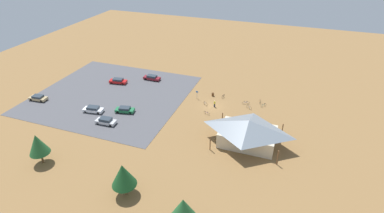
# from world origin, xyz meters

# --- Properties ---
(ground) EXTENTS (160.00, 160.00, 0.00)m
(ground) POSITION_xyz_m (0.00, 0.00, 0.00)
(ground) COLOR olive
(ground) RESTS_ON ground
(parking_lot_asphalt) EXTENTS (37.09, 34.92, 0.05)m
(parking_lot_asphalt) POSITION_xyz_m (26.06, 2.81, 0.03)
(parking_lot_asphalt) COLOR #4C4C51
(parking_lot_asphalt) RESTS_ON ground
(bike_pavilion) EXTENTS (12.86, 9.37, 5.30)m
(bike_pavilion) POSITION_xyz_m (-10.54, 11.58, 2.94)
(bike_pavilion) COLOR beige
(bike_pavilion) RESTS_ON ground
(trash_bin) EXTENTS (0.60, 0.60, 0.90)m
(trash_bin) POSITION_xyz_m (1.35, -5.08, 0.45)
(trash_bin) COLOR brown
(trash_bin) RESTS_ON ground
(lot_sign) EXTENTS (0.56, 0.08, 2.20)m
(lot_sign) POSITION_xyz_m (4.70, -2.38, 1.41)
(lot_sign) COLOR #99999E
(lot_sign) RESTS_ON ground
(pine_center) EXTENTS (3.97, 3.97, 6.44)m
(pine_center) POSITION_xyz_m (-6.12, 35.00, 4.54)
(pine_center) COLOR brown
(pine_center) RESTS_ON ground
(pine_mideast) EXTENTS (3.95, 3.95, 6.02)m
(pine_mideast) POSITION_xyz_m (5.15, 31.51, 4.05)
(pine_mideast) COLOR brown
(pine_mideast) RESTS_ON ground
(pine_far_west) EXTENTS (3.57, 3.57, 6.08)m
(pine_far_west) POSITION_xyz_m (23.28, 29.89, 4.14)
(pine_far_west) COLOR brown
(pine_far_west) RESTS_ON ground
(bicycle_white_edge_north) EXTENTS (1.45, 1.02, 0.87)m
(bicycle_white_edge_north) POSITION_xyz_m (-8.54, -1.72, 0.40)
(bicycle_white_edge_north) COLOR black
(bicycle_white_edge_north) RESTS_ON ground
(bicycle_teal_back_row) EXTENTS (1.16, 1.35, 0.86)m
(bicycle_teal_back_row) POSITION_xyz_m (-11.63, -4.06, 0.37)
(bicycle_teal_back_row) COLOR black
(bicycle_teal_back_row) RESTS_ON ground
(bicycle_silver_near_sign) EXTENTS (1.46, 1.01, 0.86)m
(bicycle_silver_near_sign) POSITION_xyz_m (1.71, 0.00, 0.38)
(bicycle_silver_near_sign) COLOR black
(bicycle_silver_near_sign) RESTS_ON ground
(bicycle_purple_yard_left) EXTENTS (1.63, 0.72, 0.73)m
(bicycle_purple_yard_left) POSITION_xyz_m (0.14, 3.96, 0.34)
(bicycle_purple_yard_left) COLOR black
(bicycle_purple_yard_left) RESTS_ON ground
(bicycle_blue_edge_south) EXTENTS (1.64, 0.74, 0.85)m
(bicycle_blue_edge_south) POSITION_xyz_m (-7.38, -3.86, 0.38)
(bicycle_blue_edge_south) COLOR black
(bicycle_blue_edge_south) RESTS_ON ground
(bicycle_orange_lone_east) EXTENTS (0.48, 1.65, 0.82)m
(bicycle_orange_lone_east) POSITION_xyz_m (-10.53, -5.63, 0.35)
(bicycle_orange_lone_east) COLOR black
(bicycle_orange_lone_east) RESTS_ON ground
(bicycle_black_front_row) EXTENTS (0.48, 1.66, 0.85)m
(bicycle_black_front_row) POSITION_xyz_m (-1.39, -5.11, 0.38)
(bicycle_black_front_row) COLOR black
(bicycle_black_front_row) RESTS_ON ground
(car_green_by_curb) EXTENTS (4.62, 2.66, 1.32)m
(car_green_by_curb) POSITION_xyz_m (18.31, 9.50, 0.71)
(car_green_by_curb) COLOR #1E6B3D
(car_green_by_curb) RESTS_ON parking_lot_asphalt
(car_white_mid_lot) EXTENTS (4.86, 2.48, 1.40)m
(car_white_mid_lot) POSITION_xyz_m (25.28, 11.86, 0.75)
(car_white_mid_lot) COLOR white
(car_white_mid_lot) RESTS_ON parking_lot_asphalt
(car_silver_near_entry) EXTENTS (4.60, 2.10, 1.42)m
(car_silver_near_entry) POSITION_xyz_m (19.70, 15.13, 0.75)
(car_silver_near_entry) COLOR #BCBCC1
(car_silver_near_entry) RESTS_ON parking_lot_asphalt
(car_red_second_row) EXTENTS (4.95, 2.55, 1.39)m
(car_red_second_row) POSITION_xyz_m (28.02, -3.35, 0.74)
(car_red_second_row) COLOR red
(car_red_second_row) RESTS_ON parking_lot_asphalt
(car_maroon_aisle_side) EXTENTS (4.77, 1.75, 1.36)m
(car_maroon_aisle_side) POSITION_xyz_m (20.25, -8.51, 0.73)
(car_maroon_aisle_side) COLOR maroon
(car_maroon_aisle_side) RESTS_ON parking_lot_asphalt
(car_tan_inner_stall) EXTENTS (4.53, 2.24, 1.30)m
(car_tan_inner_stall) POSITION_xyz_m (41.54, 11.73, 0.71)
(car_tan_inner_stall) COLOR tan
(car_tan_inner_stall) RESTS_ON parking_lot_asphalt
(visitor_at_bikes) EXTENTS (0.36, 0.37, 1.75)m
(visitor_at_bikes) POSITION_xyz_m (-0.58, 0.11, 0.92)
(visitor_at_bikes) COLOR #2D3347
(visitor_at_bikes) RESTS_ON ground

